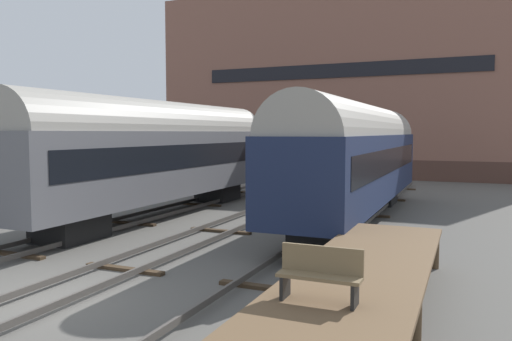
{
  "coord_description": "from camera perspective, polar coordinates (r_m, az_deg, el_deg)",
  "views": [
    {
      "loc": [
        8.96,
        -8.38,
        3.95
      ],
      "look_at": [
        0.0,
        12.58,
        2.2
      ],
      "focal_mm": 35.0,
      "sensor_mm": 36.0,
      "label": 1
    }
  ],
  "objects": [
    {
      "name": "bench",
      "position": [
        8.51,
        7.36,
        -11.45
      ],
      "size": [
        1.4,
        0.4,
        0.91
      ],
      "color": "brown",
      "rests_on": "station_platform"
    },
    {
      "name": "train_car_grey",
      "position": [
        23.87,
        -10.9,
        2.25
      ],
      "size": [
        3.07,
        17.93,
        5.43
      ],
      "color": "black",
      "rests_on": "ground"
    },
    {
      "name": "warehouse_building",
      "position": [
        48.74,
        10.76,
        9.52
      ],
      "size": [
        34.61,
        10.18,
        16.74
      ],
      "color": "#4F342A",
      "rests_on": "ground"
    },
    {
      "name": "train_car_navy",
      "position": [
        22.63,
        11.51,
        1.85
      ],
      "size": [
        3.02,
        17.57,
        5.24
      ],
      "color": "black",
      "rests_on": "ground"
    },
    {
      "name": "station_platform",
      "position": [
        10.03,
        11.23,
        -12.49
      ],
      "size": [
        2.59,
        11.74,
        1.15
      ],
      "color": "brown",
      "rests_on": "ground"
    },
    {
      "name": "track_right",
      "position": [
        10.27,
        -5.28,
        -17.4
      ],
      "size": [
        2.6,
        60.0,
        0.26
      ],
      "color": "#4C4742",
      "rests_on": "ground"
    },
    {
      "name": "ground_plane",
      "position": [
        12.88,
        -23.28,
        -13.83
      ],
      "size": [
        200.0,
        200.0,
        0.0
      ],
      "primitive_type": "plane",
      "color": "#56544F"
    },
    {
      "name": "track_middle",
      "position": [
        12.84,
        -23.3,
        -13.22
      ],
      "size": [
        2.6,
        60.0,
        0.26
      ],
      "color": "#4C4742",
      "rests_on": "ground"
    }
  ]
}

